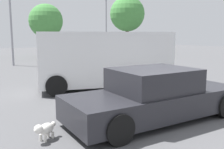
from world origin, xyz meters
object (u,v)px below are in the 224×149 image
sedan_foreground (155,96)px  light_post_near (106,15)px  van_white (105,58)px  light_post_mid (10,11)px  dog (45,129)px  pedestrian (118,59)px

sedan_foreground → light_post_near: light_post_near is taller
van_white → light_post_mid: 10.56m
dog → pedestrian: size_ratio=0.35×
sedan_foreground → dog: sedan_foreground is taller
van_white → light_post_near: (9.50, 14.67, 3.07)m
pedestrian → light_post_mid: size_ratio=0.29×
dog → van_white: bearing=-163.9°
light_post_mid → sedan_foreground: bearing=-89.2°
sedan_foreground → light_post_near: size_ratio=0.76×
dog → light_post_mid: size_ratio=0.10×
van_white → light_post_near: size_ratio=0.87×
sedan_foreground → van_white: bearing=78.7°
sedan_foreground → light_post_near: (10.51, 18.63, 3.69)m
sedan_foreground → dog: bearing=177.0°
sedan_foreground → van_white: size_ratio=0.87×
van_white → light_post_near: bearing=75.7°
light_post_mid → van_white: bearing=-83.2°
van_white → sedan_foreground: bearing=-85.6°
light_post_near → light_post_mid: bearing=-157.2°
light_post_near → light_post_mid: (-10.72, -4.50, -0.54)m
pedestrian → light_post_near: light_post_near is taller
dog → pedestrian: 8.15m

